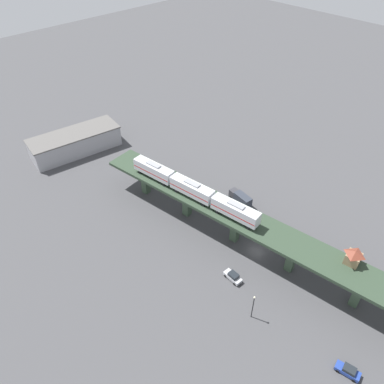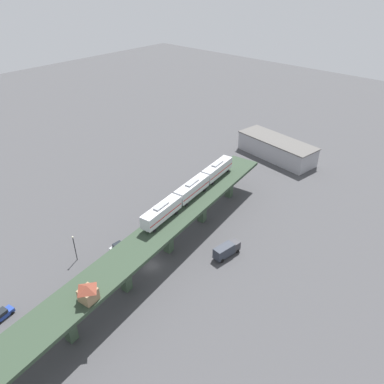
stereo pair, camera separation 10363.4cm
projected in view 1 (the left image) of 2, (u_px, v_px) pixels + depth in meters
ground_plane at (257, 251)px, 90.32m from camera, size 400.00×400.00×0.00m
elevated_viaduct at (261, 231)px, 85.57m from camera, size 21.30×92.26×8.47m
subway_train at (192, 189)px, 91.26m from camera, size 8.03×37.22×4.45m
signal_hut at (354, 257)px, 75.76m from camera, size 3.64×3.64×3.40m
street_car_blue at (348, 371)px, 67.46m from camera, size 2.57×4.65×1.89m
street_car_silver at (233, 276)px, 83.47m from camera, size 2.13×4.49×1.89m
delivery_truck at (241, 198)px, 102.70m from camera, size 3.19×7.44×3.20m
street_lamp at (253, 305)px, 74.20m from camera, size 0.44×0.44×6.94m
warehouse_building at (75, 142)px, 121.48m from camera, size 29.76×14.32×6.80m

